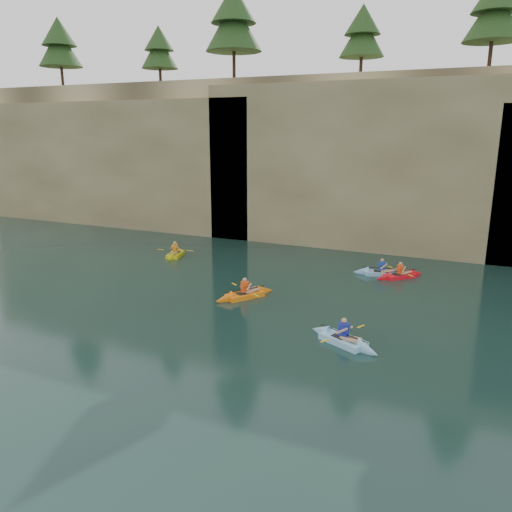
% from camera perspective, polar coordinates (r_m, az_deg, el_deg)
% --- Properties ---
extents(ground, '(160.00, 160.00, 0.00)m').
position_cam_1_polar(ground, '(15.98, -11.24, -16.22)').
color(ground, black).
rests_on(ground, ground).
extents(cliff, '(70.00, 16.00, 12.00)m').
position_cam_1_polar(cliff, '(41.93, 13.02, 11.23)').
color(cliff, tan).
rests_on(cliff, ground).
extents(cliff_slab_west, '(26.00, 2.40, 10.56)m').
position_cam_1_polar(cliff_slab_west, '(44.02, -16.09, 10.24)').
color(cliff_slab_west, '#9C8B5E').
rests_on(cliff_slab_west, ground).
extents(cliff_slab_center, '(24.00, 2.40, 11.40)m').
position_cam_1_polar(cliff_slab_center, '(34.32, 13.82, 10.05)').
color(cliff_slab_center, '#9C8B5E').
rests_on(cliff_slab_center, ground).
extents(sea_cave_west, '(4.50, 1.00, 4.00)m').
position_cam_1_polar(sea_cave_west, '(42.60, -14.27, 5.79)').
color(sea_cave_west, black).
rests_on(sea_cave_west, ground).
extents(sea_cave_center, '(3.50, 1.00, 3.20)m').
position_cam_1_polar(sea_cave_center, '(35.80, 3.74, 3.98)').
color(sea_cave_center, black).
rests_on(sea_cave_center, ground).
extents(sea_cave_east, '(5.00, 1.00, 4.50)m').
position_cam_1_polar(sea_cave_east, '(33.57, 26.78, 2.88)').
color(sea_cave_east, black).
rests_on(sea_cave_east, ground).
extents(cliff_pines, '(56.00, 6.00, 7.83)m').
position_cam_1_polar(cliff_pines, '(37.81, 12.29, 26.09)').
color(cliff_pines, black).
rests_on(cliff_pines, cliff).
extents(kayaker_orange, '(2.43, 3.18, 1.26)m').
position_cam_1_polar(kayaker_orange, '(24.51, -1.29, -4.43)').
color(kayaker_orange, orange).
rests_on(kayaker_orange, ground).
extents(kayaker_ltblue_near, '(3.29, 2.32, 1.30)m').
position_cam_1_polar(kayaker_ltblue_near, '(19.77, 9.93, -9.40)').
color(kayaker_ltblue_near, '#8EC9EE').
rests_on(kayaker_ltblue_near, ground).
extents(kayaker_red_far, '(2.65, 2.67, 1.13)m').
position_cam_1_polar(kayaker_red_far, '(28.81, 16.11, -2.14)').
color(kayaker_red_far, red).
rests_on(kayaker_red_far, ground).
extents(kayaker_yellow, '(2.34, 3.06, 1.22)m').
position_cam_1_polar(kayaker_yellow, '(32.73, -9.20, 0.23)').
color(kayaker_yellow, yellow).
rests_on(kayaker_yellow, ground).
extents(kayaker_ltblue_mid, '(3.26, 2.36, 1.21)m').
position_cam_1_polar(kayaker_ltblue_mid, '(29.04, 14.14, -1.86)').
color(kayaker_ltblue_mid, '#82B2DA').
rests_on(kayaker_ltblue_mid, ground).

